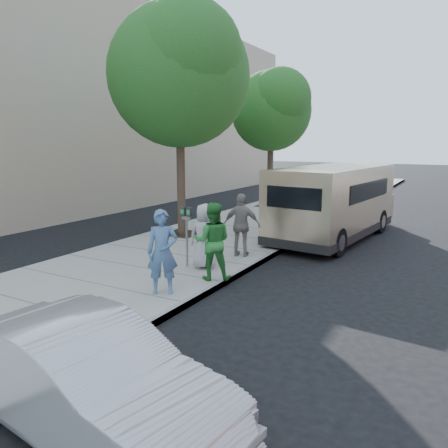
{
  "coord_description": "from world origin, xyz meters",
  "views": [
    {
      "loc": [
        6.16,
        -9.78,
        3.29
      ],
      "look_at": [
        0.54,
        0.29,
        1.1
      ],
      "focal_mm": 35.0,
      "sensor_mm": 36.0,
      "label": 1
    }
  ],
  "objects": [
    {
      "name": "ground",
      "position": [
        0.0,
        0.0,
        0.0
      ],
      "size": [
        120.0,
        120.0,
        0.0
      ],
      "primitive_type": "plane",
      "color": "black",
      "rests_on": "ground"
    },
    {
      "name": "sidewalk",
      "position": [
        -1.0,
        0.0,
        0.07
      ],
      "size": [
        5.0,
        60.0,
        0.15
      ],
      "primitive_type": "cube",
      "color": "gray",
      "rests_on": "ground"
    },
    {
      "name": "curb_face",
      "position": [
        1.44,
        0.0,
        0.07
      ],
      "size": [
        0.12,
        60.0,
        0.16
      ],
      "primitive_type": "cube",
      "color": "gray",
      "rests_on": "ground"
    },
    {
      "name": "tree_near",
      "position": [
        -2.25,
        2.4,
        5.55
      ],
      "size": [
        4.62,
        4.6,
        7.53
      ],
      "color": "black",
      "rests_on": "sidewalk"
    },
    {
      "name": "tree_far",
      "position": [
        -2.25,
        10.0,
        4.88
      ],
      "size": [
        3.92,
        3.8,
        6.49
      ],
      "color": "black",
      "rests_on": "sidewalk"
    },
    {
      "name": "parking_meter",
      "position": [
        0.1,
        -0.85,
        1.26
      ],
      "size": [
        0.32,
        0.12,
        1.53
      ],
      "rotation": [
        0.0,
        0.0,
        -0.03
      ],
      "color": "gray",
      "rests_on": "sidewalk"
    },
    {
      "name": "van",
      "position": [
        2.31,
        4.85,
        1.3
      ],
      "size": [
        2.9,
        6.83,
        2.46
      ],
      "rotation": [
        0.0,
        0.0,
        -0.11
      ],
      "color": "beige",
      "rests_on": "ground"
    },
    {
      "name": "sedan",
      "position": [
        2.6,
        -6.58,
        0.65
      ],
      "size": [
        4.08,
        1.84,
        1.3
      ],
      "primitive_type": "imported",
      "rotation": [
        0.0,
        0.0,
        1.45
      ],
      "color": "#BABCC1",
      "rests_on": "ground"
    },
    {
      "name": "person_officer",
      "position": [
        0.78,
        -2.75,
        1.04
      ],
      "size": [
        0.77,
        0.72,
        1.77
      ],
      "primitive_type": "imported",
      "rotation": [
        0.0,
        0.0,
        0.6
      ],
      "color": "#486E99",
      "rests_on": "sidewalk"
    },
    {
      "name": "person_green_shirt",
      "position": [
        1.2,
        -1.43,
        1.04
      ],
      "size": [
        1.07,
        0.99,
        1.78
      ],
      "primitive_type": "imported",
      "rotation": [
        0.0,
        0.0,
        3.6
      ],
      "color": "#2A8333",
      "rests_on": "sidewalk"
    },
    {
      "name": "person_gray_shirt",
      "position": [
        0.58,
        -0.75,
        0.97
      ],
      "size": [
        0.9,
        0.7,
        1.64
      ],
      "primitive_type": "imported",
      "rotation": [
        0.0,
        0.0,
        3.39
      ],
      "color": "#ADACAF",
      "rests_on": "sidewalk"
    },
    {
      "name": "person_striped_polo",
      "position": [
        0.85,
        0.74,
        1.02
      ],
      "size": [
        1.1,
        0.66,
        1.75
      ],
      "primitive_type": "imported",
      "rotation": [
        0.0,
        0.0,
        3.38
      ],
      "color": "gray",
      "rests_on": "sidewalk"
    }
  ]
}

